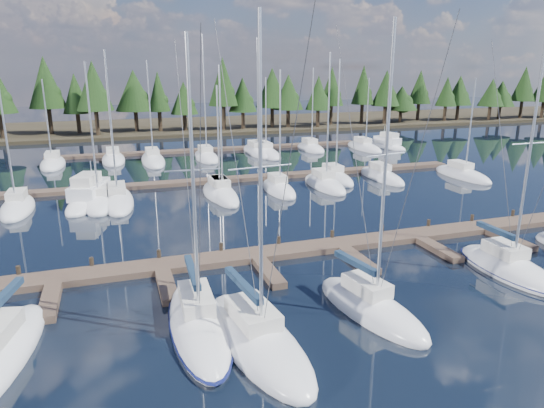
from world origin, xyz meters
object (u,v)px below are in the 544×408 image
object	(u,v)px
motor_yacht_right	(387,145)
front_sailboat_1	(198,323)
front_sailboat_4	(507,268)
main_dock	(342,248)
motor_yacht_left	(90,198)
front_sailboat_2	(257,338)
front_sailboat_3	(370,307)

from	to	relation	value
motor_yacht_right	front_sailboat_1	bearing A→B (deg)	-130.04
front_sailboat_1	front_sailboat_4	world-z (taller)	front_sailboat_4
main_dock	front_sailboat_4	size ratio (longest dim) A/B	3.06
front_sailboat_1	motor_yacht_left	xyz separation A→B (m)	(-5.46, 24.90, 0.22)
main_dock	front_sailboat_2	size ratio (longest dim) A/B	2.96
main_dock	motor_yacht_right	world-z (taller)	motor_yacht_right
motor_yacht_left	main_dock	bearing A→B (deg)	-47.32
motor_yacht_right	front_sailboat_3	bearing A→B (deg)	-122.19
front_sailboat_2	motor_yacht_left	size ratio (longest dim) A/B	1.54
motor_yacht_left	front_sailboat_2	bearing A→B (deg)	-74.13
front_sailboat_1	front_sailboat_2	bearing A→B (deg)	-44.46
main_dock	front_sailboat_2	bearing A→B (deg)	-133.74
front_sailboat_2	front_sailboat_1	bearing A→B (deg)	135.54
front_sailboat_1	front_sailboat_3	world-z (taller)	front_sailboat_3
main_dock	front_sailboat_2	xyz separation A→B (m)	(-8.80, -9.20, 0.08)
front_sailboat_1	motor_yacht_right	size ratio (longest dim) A/B	1.75
main_dock	front_sailboat_1	world-z (taller)	front_sailboat_1
main_dock	motor_yacht_right	distance (m)	45.36
motor_yacht_left	motor_yacht_right	bearing A→B (deg)	24.34
main_dock	motor_yacht_left	xyz separation A→B (m)	(-16.51, 17.90, 0.30)
front_sailboat_2	motor_yacht_left	distance (m)	28.18
main_dock	front_sailboat_3	distance (m)	8.63
front_sailboat_2	main_dock	bearing A→B (deg)	46.26
front_sailboat_4	motor_yacht_right	world-z (taller)	front_sailboat_4
front_sailboat_3	front_sailboat_4	bearing A→B (deg)	10.12
front_sailboat_2	motor_yacht_left	world-z (taller)	front_sailboat_2
main_dock	front_sailboat_1	distance (m)	13.08
front_sailboat_3	motor_yacht_left	xyz separation A→B (m)	(-13.97, 26.15, 0.19)
front_sailboat_4	motor_yacht_left	world-z (taller)	front_sailboat_4
main_dock	front_sailboat_3	size ratio (longest dim) A/B	2.97
front_sailboat_4	front_sailboat_3	bearing A→B (deg)	-169.88
front_sailboat_2	motor_yacht_right	bearing A→B (deg)	53.07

